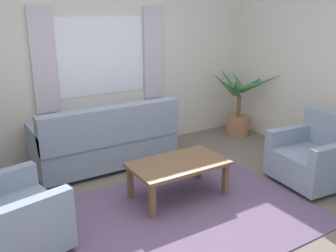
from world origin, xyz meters
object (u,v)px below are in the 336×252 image
object	(u,v)px
armchair_right	(315,156)
coffee_table	(178,167)
couch	(106,142)
potted_plant	(239,106)
armchair_left	(4,218)

from	to	relation	value
armchair_right	coffee_table	size ratio (longest dim) A/B	0.83
couch	potted_plant	size ratio (longest dim) A/B	1.58
armchair_left	couch	bearing A→B (deg)	-61.15
potted_plant	armchair_right	bearing A→B (deg)	-102.42
armchair_right	coffee_table	xyz separation A→B (m)	(-1.67, 0.58, 0.03)
armchair_left	potted_plant	xyz separation A→B (m)	(3.95, 1.35, 0.17)
armchair_left	coffee_table	distance (m)	1.87
armchair_left	armchair_right	size ratio (longest dim) A/B	1.08
couch	armchair_left	xyz separation A→B (m)	(-1.50, -1.29, -0.01)
armchair_right	potted_plant	bearing A→B (deg)	173.17
couch	armchair_right	bearing A→B (deg)	138.49
potted_plant	armchair_left	bearing A→B (deg)	-161.14
couch	armchair_right	xyz separation A→B (m)	(2.04, -1.81, -0.01)
couch	coffee_table	xyz separation A→B (m)	(0.37, -1.23, 0.01)
armchair_right	potted_plant	size ratio (longest dim) A/B	0.76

